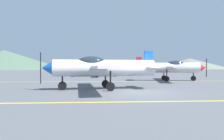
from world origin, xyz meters
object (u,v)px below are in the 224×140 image
(airplane_far, at_px, (100,67))
(car_sedan, at_px, (143,71))
(airplane_near, at_px, (100,67))
(airplane_mid, at_px, (170,67))

(airplane_far, bearing_deg, car_sedan, 40.80)
(airplane_near, xyz_separation_m, car_sedan, (8.83, 26.45, -0.66))
(car_sedan, bearing_deg, airplane_mid, -93.36)
(airplane_near, distance_m, car_sedan, 27.89)
(airplane_mid, bearing_deg, car_sedan, 86.64)
(airplane_near, relative_size, airplane_far, 1.01)
(airplane_far, relative_size, car_sedan, 2.03)
(airplane_mid, relative_size, car_sedan, 2.04)
(airplane_far, distance_m, car_sedan, 11.64)
(airplane_near, distance_m, airplane_far, 18.85)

